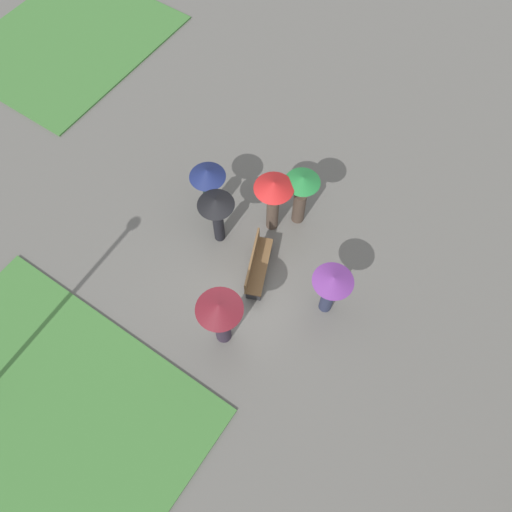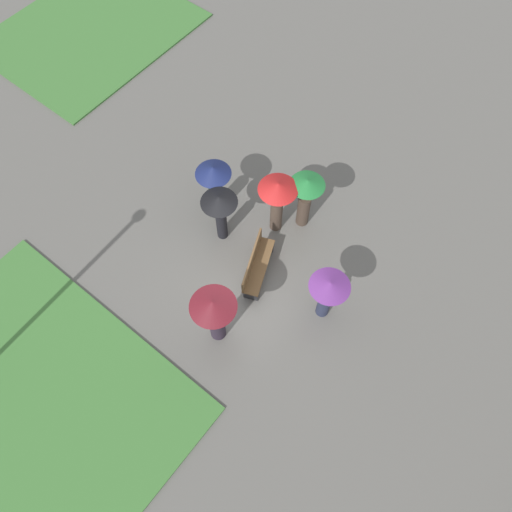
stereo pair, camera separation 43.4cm
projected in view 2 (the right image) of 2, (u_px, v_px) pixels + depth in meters
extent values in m
plane|color=#66635E|center=(244.00, 277.00, 12.96)|extent=(90.00, 90.00, 0.00)
cube|color=#427A38|center=(91.00, 31.00, 17.31)|extent=(6.55, 5.50, 0.06)
cube|color=brown|center=(259.00, 266.00, 12.64)|extent=(1.69, 1.02, 0.05)
cube|color=brown|center=(252.00, 260.00, 12.45)|extent=(1.54, 0.68, 0.45)
cube|color=#232326|center=(251.00, 295.00, 12.52)|extent=(0.22, 0.38, 0.40)
cube|color=#232326|center=(266.00, 246.00, 13.17)|extent=(0.22, 0.38, 0.40)
cylinder|color=#2D2333|center=(217.00, 325.00, 11.74)|extent=(0.53, 0.53, 1.20)
sphere|color=#997051|center=(215.00, 314.00, 11.11)|extent=(0.21, 0.21, 0.21)
cylinder|color=#4C4C4F|center=(214.00, 309.00, 10.87)|extent=(0.02, 0.02, 0.35)
cone|color=maroon|center=(213.00, 304.00, 10.61)|extent=(1.06, 1.06, 0.24)
cylinder|color=#1E3328|center=(216.00, 197.00, 13.52)|extent=(0.37, 0.37, 1.00)
sphere|color=brown|center=(215.00, 184.00, 12.98)|extent=(0.21, 0.21, 0.21)
cylinder|color=#4C4C4F|center=(214.00, 178.00, 12.73)|extent=(0.02, 0.02, 0.35)
cone|color=navy|center=(213.00, 171.00, 12.47)|extent=(0.93, 0.93, 0.26)
cylinder|color=#47382D|center=(276.00, 215.00, 13.17)|extent=(0.46, 0.46, 1.15)
sphere|color=#997051|center=(277.00, 200.00, 12.56)|extent=(0.23, 0.23, 0.23)
cylinder|color=#4C4C4F|center=(278.00, 193.00, 12.30)|extent=(0.02, 0.02, 0.35)
cone|color=red|center=(278.00, 186.00, 12.04)|extent=(1.00, 1.00, 0.24)
cylinder|color=#282D47|center=(324.00, 304.00, 12.11)|extent=(0.42, 0.42, 0.96)
sphere|color=#997051|center=(327.00, 294.00, 11.59)|extent=(0.22, 0.22, 0.22)
cylinder|color=#4C4C4F|center=(329.00, 289.00, 11.34)|extent=(0.02, 0.02, 0.35)
cone|color=#703389|center=(330.00, 285.00, 11.10)|extent=(0.96, 0.96, 0.18)
cylinder|color=black|center=(222.00, 225.00, 13.10)|extent=(0.40, 0.40, 1.03)
sphere|color=#997051|center=(220.00, 212.00, 12.56)|extent=(0.20, 0.20, 0.20)
cylinder|color=#4C4C4F|center=(220.00, 206.00, 12.31)|extent=(0.02, 0.02, 0.35)
cone|color=black|center=(219.00, 200.00, 12.07)|extent=(0.93, 0.93, 0.21)
cylinder|color=#47382D|center=(303.00, 210.00, 13.26)|extent=(0.41, 0.41, 1.12)
sphere|color=beige|center=(306.00, 196.00, 12.67)|extent=(0.22, 0.22, 0.22)
cylinder|color=#4C4C4F|center=(307.00, 189.00, 12.41)|extent=(0.02, 0.02, 0.35)
cone|color=#237A38|center=(308.00, 183.00, 12.17)|extent=(0.90, 0.90, 0.19)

